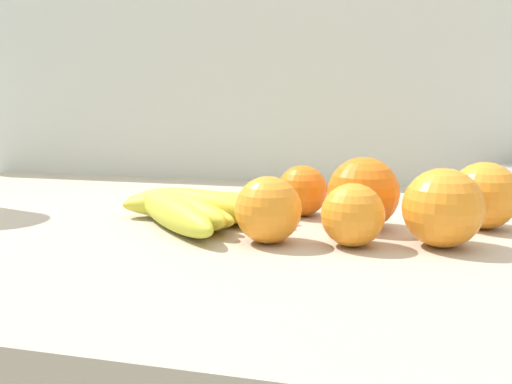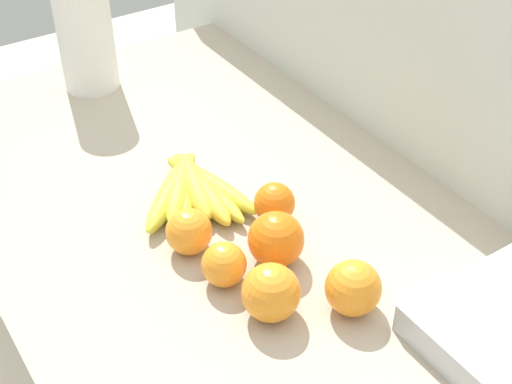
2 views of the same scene
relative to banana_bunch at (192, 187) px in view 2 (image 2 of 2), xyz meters
name	(u,v)px [view 2 (image 2 of 2)]	position (x,y,z in m)	size (l,w,h in m)	color
wall_back	(465,325)	(0.29, 0.40, -0.31)	(2.12, 0.06, 1.30)	silver
banana_bunch	(192,187)	(0.00, 0.00, 0.00)	(0.22, 0.20, 0.04)	gold
orange_center	(353,288)	(0.34, 0.06, 0.02)	(0.08, 0.08, 0.08)	orange
orange_far_right	(189,232)	(0.11, -0.07, 0.02)	(0.07, 0.07, 0.07)	orange
orange_back_left	(224,264)	(0.20, -0.06, 0.01)	(0.07, 0.07, 0.07)	orange
orange_back_right	(276,239)	(0.20, 0.03, 0.02)	(0.08, 0.08, 0.08)	orange
orange_right	(274,203)	(0.12, 0.08, 0.01)	(0.07, 0.07, 0.07)	orange
orange_front	(271,293)	(0.29, -0.04, 0.02)	(0.08, 0.08, 0.08)	orange
paper_towel_roll	(84,24)	(-0.44, 0.01, 0.12)	(0.11, 0.11, 0.30)	white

